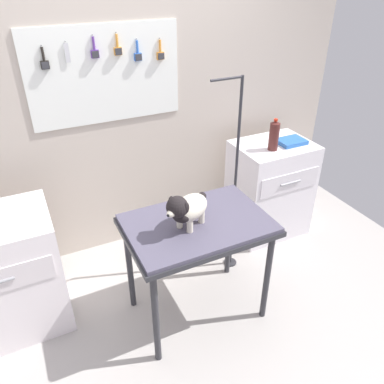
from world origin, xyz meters
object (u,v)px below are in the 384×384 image
at_px(cabinet_right, 269,188).
at_px(dog, 187,209).
at_px(grooming_table, 198,232).
at_px(soda_bottle, 274,136).
at_px(grooming_arm, 234,189).

bearing_deg(cabinet_right, dog, -150.15).
relative_size(grooming_table, cabinet_right, 1.06).
relative_size(dog, cabinet_right, 0.40).
relative_size(dog, soda_bottle, 1.33).
bearing_deg(grooming_arm, soda_bottle, 23.38).
xyz_separation_m(cabinet_right, soda_bottle, (-0.09, -0.08, 0.58)).
relative_size(grooming_table, grooming_arm, 0.58).
bearing_deg(dog, soda_bottle, 28.56).
distance_m(grooming_table, cabinet_right, 1.29).
xyz_separation_m(grooming_table, cabinet_right, (1.08, 0.64, -0.28)).
xyz_separation_m(grooming_table, soda_bottle, (0.99, 0.56, 0.30)).
xyz_separation_m(grooming_arm, dog, (-0.58, -0.37, 0.21)).
bearing_deg(soda_bottle, grooming_table, -150.57).
relative_size(grooming_arm, cabinet_right, 1.81).
bearing_deg(dog, grooming_table, 18.44).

